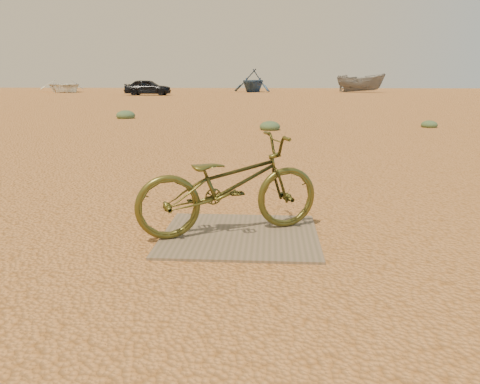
# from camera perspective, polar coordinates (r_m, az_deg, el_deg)

# --- Properties ---
(ground) EXTENTS (120.00, 120.00, 0.00)m
(ground) POSITION_cam_1_polar(r_m,az_deg,el_deg) (3.77, 8.27, -8.40)
(ground) COLOR #C58348
(ground) RESTS_ON ground
(plywood_board) EXTENTS (1.41, 1.25, 0.02)m
(plywood_board) POSITION_cam_1_polar(r_m,az_deg,el_deg) (4.29, -0.00, -5.29)
(plywood_board) COLOR brown
(plywood_board) RESTS_ON ground
(bicycle) EXTENTS (1.80, 1.19, 0.90)m
(bicycle) POSITION_cam_1_polar(r_m,az_deg,el_deg) (4.23, -1.34, 0.88)
(bicycle) COLOR #47451A
(bicycle) RESTS_ON plywood_board
(car) EXTENTS (3.66, 1.48, 1.25)m
(car) POSITION_cam_1_polar(r_m,az_deg,el_deg) (38.91, -11.16, 12.42)
(car) COLOR black
(car) RESTS_ON ground
(boat_near_left) EXTENTS (6.49, 7.13, 1.21)m
(boat_near_left) POSITION_cam_1_polar(r_m,az_deg,el_deg) (48.87, -20.68, 12.03)
(boat_near_left) COLOR silver
(boat_near_left) RESTS_ON ground
(boat_far_left) EXTENTS (4.75, 5.11, 2.21)m
(boat_far_left) POSITION_cam_1_polar(r_m,az_deg,el_deg) (46.41, 1.60, 13.45)
(boat_far_left) COLOR #304B6F
(boat_far_left) RESTS_ON ground
(boat_mid_right) EXTENTS (4.77, 2.89, 1.73)m
(boat_mid_right) POSITION_cam_1_polar(r_m,az_deg,el_deg) (46.93, 14.47, 12.75)
(boat_mid_right) COLOR slate
(boat_mid_right) RESTS_ON ground
(kale_a) EXTENTS (0.57, 0.57, 0.31)m
(kale_a) POSITION_cam_1_polar(r_m,az_deg,el_deg) (13.03, 3.65, 7.57)
(kale_a) COLOR #4C6543
(kale_a) RESTS_ON ground
(kale_b) EXTENTS (0.46, 0.46, 0.26)m
(kale_b) POSITION_cam_1_polar(r_m,az_deg,el_deg) (14.73, 22.05, 7.32)
(kale_b) COLOR #4C6543
(kale_b) RESTS_ON ground
(kale_c) EXTENTS (0.66, 0.66, 0.36)m
(kale_c) POSITION_cam_1_polar(r_m,az_deg,el_deg) (17.18, -13.75, 8.72)
(kale_c) COLOR #4C6543
(kale_c) RESTS_ON ground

